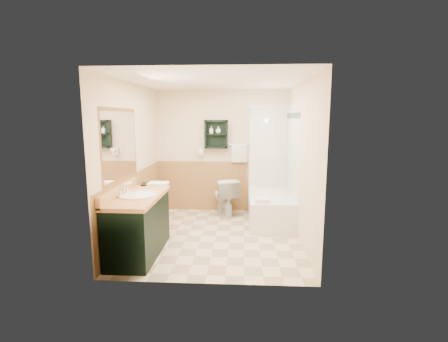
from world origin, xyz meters
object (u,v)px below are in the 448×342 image
(hair_dryer, at_px, (201,152))
(vanity_book, at_px, (141,178))
(vanity, at_px, (139,225))
(toilet, at_px, (224,197))
(bathtub, at_px, (270,208))
(wall_shelf, at_px, (216,134))
(soap_bottle_a, at_px, (211,132))
(soap_bottle_b, at_px, (218,131))

(hair_dryer, xyz_separation_m, vanity_book, (-0.76, -1.47, -0.25))
(vanity, xyz_separation_m, toilet, (1.07, 1.91, -0.06))
(toilet, relative_size, vanity_book, 3.17)
(bathtub, bearing_deg, hair_dryer, 154.42)
(wall_shelf, distance_m, toilet, 1.23)
(toilet, bearing_deg, soap_bottle_a, -58.72)
(bathtub, distance_m, soap_bottle_a, 1.85)
(wall_shelf, relative_size, bathtub, 0.37)
(wall_shelf, xyz_separation_m, toilet, (0.18, -0.23, -1.19))
(wall_shelf, bearing_deg, bathtub, -30.73)
(soap_bottle_a, bearing_deg, toilet, -40.43)
(hair_dryer, bearing_deg, vanity_book, -117.26)
(wall_shelf, xyz_separation_m, vanity_book, (-1.06, -1.45, -0.60))
(bathtub, relative_size, vanity_book, 6.48)
(vanity, distance_m, soap_bottle_a, 2.57)
(hair_dryer, bearing_deg, soap_bottle_b, -5.00)
(vanity, bearing_deg, hair_dryer, 74.62)
(vanity, xyz_separation_m, soap_bottle_b, (0.94, 2.13, 1.20))
(wall_shelf, relative_size, soap_bottle_b, 4.20)
(vanity, relative_size, bathtub, 0.87)
(soap_bottle_a, relative_size, soap_bottle_b, 1.04)
(soap_bottle_a, bearing_deg, soap_bottle_b, 0.00)
(wall_shelf, bearing_deg, hair_dryer, 175.24)
(soap_bottle_b, bearing_deg, toilet, -59.76)
(wall_shelf, xyz_separation_m, hair_dryer, (-0.30, 0.02, -0.35))
(bathtub, height_order, vanity_book, vanity_book)
(hair_dryer, bearing_deg, bathtub, -25.58)
(vanity, bearing_deg, bathtub, 38.54)
(bathtub, xyz_separation_m, toilet, (-0.85, 0.38, 0.10))
(bathtub, height_order, soap_bottle_a, soap_bottle_a)
(vanity, xyz_separation_m, soap_bottle_a, (0.80, 2.13, 1.18))
(vanity_book, bearing_deg, wall_shelf, 42.54)
(vanity, height_order, toilet, vanity)
(bathtub, distance_m, soap_bottle_b, 1.78)
(wall_shelf, bearing_deg, vanity, -112.71)
(vanity_book, distance_m, soap_bottle_a, 1.86)
(toilet, height_order, vanity_book, vanity_book)
(hair_dryer, height_order, soap_bottle_b, soap_bottle_b)
(bathtub, xyz_separation_m, vanity_book, (-2.08, -0.84, 0.69))
(vanity_book, relative_size, soap_bottle_a, 1.70)
(vanity_book, distance_m, soap_bottle_b, 1.94)
(hair_dryer, distance_m, soap_bottle_b, 0.54)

